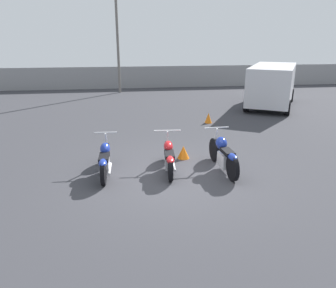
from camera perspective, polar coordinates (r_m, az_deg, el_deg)
The scene contains 9 objects.
ground_plane at distance 8.48m, azimuth 0.64°, elevation -5.59°, with size 60.00×60.00×0.00m, color #38383D.
fence_back at distance 23.11m, azimuth -5.18°, elevation 11.49°, with size 40.00×0.04×1.47m.
light_pole_left at distance 21.29m, azimuth -9.05°, elevation 22.92°, with size 0.70×0.35×9.07m.
motorcycle_slot_0 at distance 8.59m, azimuth -10.90°, elevation -2.69°, with size 0.61×1.96×0.97m.
motorcycle_slot_1 at distance 8.65m, azimuth 0.16°, elevation -2.23°, with size 0.74×1.95×0.96m.
motorcycle_slot_2 at distance 8.80m, azimuth 9.66°, elevation -1.84°, with size 0.69×2.07×1.03m.
parked_van at distance 17.61m, azimuth 17.67°, elevation 9.95°, with size 4.10×5.13×2.05m.
traffic_cone_near at distance 9.64m, azimuth 2.70°, elevation -1.42°, with size 0.35×0.35×0.38m.
traffic_cone_far at distance 13.70m, azimuth 7.04°, elevation 4.53°, with size 0.30×0.30×0.42m.
Camera 1 is at (-1.18, -7.67, 3.43)m, focal length 35.00 mm.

